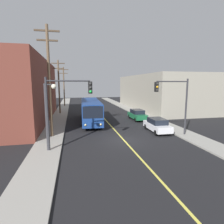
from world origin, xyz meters
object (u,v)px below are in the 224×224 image
object	(u,v)px
utility_pole_far	(64,85)
traffic_signal_left_corner	(66,100)
city_bus	(91,110)
traffic_signal_right_corner	(174,96)
utility_pole_mid	(59,84)
utility_pole_near	(49,77)
parked_car_white	(157,125)
parked_car_green	(137,115)
street_lamp_left	(49,107)

from	to	relation	value
utility_pole_far	traffic_signal_left_corner	xyz separation A→B (m)	(1.61, -31.74, -1.09)
traffic_signal_left_corner	utility_pole_far	bearing A→B (deg)	92.91
city_bus	utility_pole_far	xyz separation A→B (m)	(-4.60, 20.22, 3.58)
city_bus	traffic_signal_right_corner	distance (m)	12.52
utility_pole_mid	utility_pole_far	distance (m)	11.59
utility_pole_near	traffic_signal_left_corner	world-z (taller)	utility_pole_near
traffic_signal_left_corner	traffic_signal_right_corner	bearing A→B (deg)	10.85
parked_car_white	city_bus	bearing A→B (deg)	133.80
parked_car_white	parked_car_green	xyz separation A→B (m)	(0.21, 7.52, 0.00)
parked_car_white	utility_pole_far	xyz separation A→B (m)	(-11.70, 27.62, 4.55)
street_lamp_left	utility_pole_mid	bearing A→B (deg)	91.58
traffic_signal_right_corner	street_lamp_left	xyz separation A→B (m)	(-12.24, -2.05, -0.56)
utility_pole_mid	street_lamp_left	distance (m)	20.22
utility_pole_mid	street_lamp_left	world-z (taller)	utility_pole_mid
parked_car_green	street_lamp_left	xyz separation A→B (m)	(-11.72, -11.63, 2.90)
traffic_signal_right_corner	street_lamp_left	bearing A→B (deg)	-170.47
street_lamp_left	traffic_signal_right_corner	bearing A→B (deg)	9.53
parked_car_white	traffic_signal_right_corner	distance (m)	4.09
utility_pole_mid	utility_pole_far	world-z (taller)	utility_pole_mid
utility_pole_mid	traffic_signal_left_corner	world-z (taller)	utility_pole_mid
utility_pole_far	traffic_signal_left_corner	bearing A→B (deg)	-87.09
parked_car_green	traffic_signal_left_corner	distance (m)	15.93
city_bus	utility_pole_near	xyz separation A→B (m)	(-4.75, -7.18, 4.45)
city_bus	traffic_signal_right_corner	xyz separation A→B (m)	(7.83, -9.45, 2.49)
parked_car_green	utility_pole_far	distance (m)	23.80
city_bus	traffic_signal_right_corner	world-z (taller)	traffic_signal_right_corner
city_bus	parked_car_white	xyz separation A→B (m)	(7.10, -7.40, -0.98)
utility_pole_mid	utility_pole_far	bearing A→B (deg)	88.23
city_bus	utility_pole_mid	size ratio (longest dim) A/B	1.26
utility_pole_far	traffic_signal_right_corner	world-z (taller)	utility_pole_far
parked_car_white	traffic_signal_right_corner	xyz separation A→B (m)	(0.73, -2.05, 3.46)
utility_pole_far	traffic_signal_right_corner	bearing A→B (deg)	-67.26
parked_car_white	street_lamp_left	world-z (taller)	street_lamp_left
parked_car_white	utility_pole_near	xyz separation A→B (m)	(-11.85, 0.22, 5.42)
utility_pole_near	utility_pole_mid	xyz separation A→B (m)	(-0.21, 15.81, -0.75)
parked_car_green	street_lamp_left	bearing A→B (deg)	-135.22
parked_car_green	traffic_signal_left_corner	world-z (taller)	traffic_signal_left_corner
parked_car_white	utility_pole_far	size ratio (longest dim) A/B	0.47
parked_car_white	utility_pole_near	bearing A→B (deg)	178.92
utility_pole_near	traffic_signal_right_corner	world-z (taller)	utility_pole_near
parked_car_green	traffic_signal_right_corner	xyz separation A→B (m)	(0.52, -9.57, 3.46)
parked_car_white	parked_car_green	size ratio (longest dim) A/B	1.00
utility_pole_far	street_lamp_left	xyz separation A→B (m)	(0.20, -31.72, -1.65)
city_bus	street_lamp_left	xyz separation A→B (m)	(-4.41, -11.51, 1.92)
utility_pole_far	traffic_signal_right_corner	xyz separation A→B (m)	(12.43, -29.67, -1.09)
traffic_signal_right_corner	utility_pole_near	bearing A→B (deg)	169.76
utility_pole_far	street_lamp_left	size ratio (longest dim) A/B	1.73
utility_pole_near	utility_pole_far	distance (m)	27.41
street_lamp_left	utility_pole_near	bearing A→B (deg)	94.59
parked_car_green	traffic_signal_right_corner	world-z (taller)	traffic_signal_right_corner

